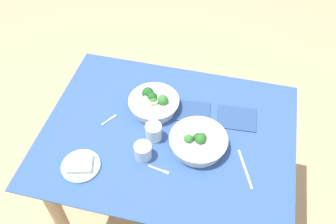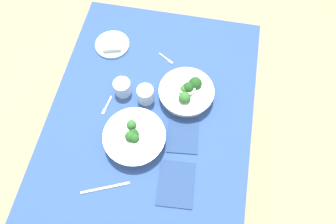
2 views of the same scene
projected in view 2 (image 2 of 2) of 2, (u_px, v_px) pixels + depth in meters
ground_plane at (157, 161)px, 2.21m from camera, size 6.00×6.00×0.00m
dining_table at (152, 123)px, 1.63m from camera, size 1.22×0.94×0.78m
broccoli_bowl_far at (134, 137)px, 1.41m from camera, size 0.27×0.27×0.09m
broccoli_bowl_near at (187, 92)px, 1.51m from camera, size 0.26×0.26×0.10m
bread_side_plate at (112, 44)px, 1.67m from camera, size 0.18×0.18×0.03m
water_glass_center at (146, 95)px, 1.50m from camera, size 0.08×0.08×0.08m
water_glass_side at (122, 87)px, 1.52m from camera, size 0.08×0.08×0.08m
fork_by_far_bowl at (166, 59)px, 1.64m from camera, size 0.06×0.09×0.00m
fork_by_near_bowl at (107, 106)px, 1.52m from camera, size 0.10×0.03×0.00m
table_knife_left at (105, 188)px, 1.35m from camera, size 0.09×0.19×0.00m
napkin_folded_upper at (176, 184)px, 1.36m from camera, size 0.21×0.17×0.01m
napkin_folded_lower at (183, 135)px, 1.45m from camera, size 0.19×0.16×0.01m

